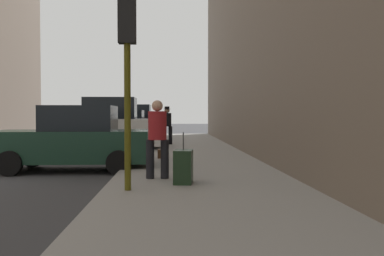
{
  "coord_description": "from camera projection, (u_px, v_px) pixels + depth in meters",
  "views": [
    {
      "loc": [
        5.3,
        -11.12,
        1.55
      ],
      "look_at": [
        6.19,
        7.05,
        0.98
      ],
      "focal_mm": 40.0,
      "sensor_mm": 36.0,
      "label": 1
    }
  ],
  "objects": [
    {
      "name": "pedestrian_with_fedora",
      "position": [
        167.0,
        123.0,
        20.0
      ],
      "size": [
        0.53,
        0.49,
        1.78
      ],
      "color": "black",
      "rests_on": "sidewalk"
    },
    {
      "name": "fire_hydrant",
      "position": [
        144.0,
        149.0,
        13.22
      ],
      "size": [
        0.42,
        0.22,
        0.7
      ],
      "color": "red",
      "rests_on": "sidewalk"
    },
    {
      "name": "duffel_bag",
      "position": [
        163.0,
        154.0,
        13.77
      ],
      "size": [
        0.32,
        0.44,
        0.28
      ],
      "color": "#472D19",
      "rests_on": "sidewalk"
    },
    {
      "name": "parked_blue_sedan",
      "position": [
        123.0,
        127.0,
        23.72
      ],
      "size": [
        4.25,
        2.15,
        1.79
      ],
      "color": "navy",
      "rests_on": "ground_plane"
    },
    {
      "name": "pedestrian_in_red_jacket",
      "position": [
        157.0,
        135.0,
        9.32
      ],
      "size": [
        0.5,
        0.41,
        1.71
      ],
      "color": "black",
      "rests_on": "sidewalk"
    },
    {
      "name": "sidewalk",
      "position": [
        198.0,
        171.0,
        11.18
      ],
      "size": [
        4.0,
        40.0,
        0.15
      ],
      "primitive_type": "cube",
      "color": "gray",
      "rests_on": "ground_plane"
    },
    {
      "name": "parked_white_van",
      "position": [
        107.0,
        127.0,
        17.69
      ],
      "size": [
        4.62,
        2.09,
        2.25
      ],
      "color": "silver",
      "rests_on": "ground_plane"
    },
    {
      "name": "traffic_light",
      "position": [
        127.0,
        49.0,
        7.83
      ],
      "size": [
        0.32,
        0.32,
        3.6
      ],
      "color": "#514C0F",
      "rests_on": "sidewalk"
    },
    {
      "name": "rolling_suitcase",
      "position": [
        183.0,
        167.0,
        8.68
      ],
      "size": [
        0.43,
        0.6,
        1.04
      ],
      "color": "black",
      "rests_on": "sidewalk"
    },
    {
      "name": "parked_dark_green_sedan",
      "position": [
        74.0,
        140.0,
        11.71
      ],
      "size": [
        4.2,
        2.07,
        1.79
      ],
      "color": "#193828",
      "rests_on": "ground_plane"
    },
    {
      "name": "parked_black_suv",
      "position": [
        133.0,
        122.0,
        30.23
      ],
      "size": [
        4.65,
        2.16,
        2.25
      ],
      "color": "black",
      "rests_on": "ground_plane"
    }
  ]
}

